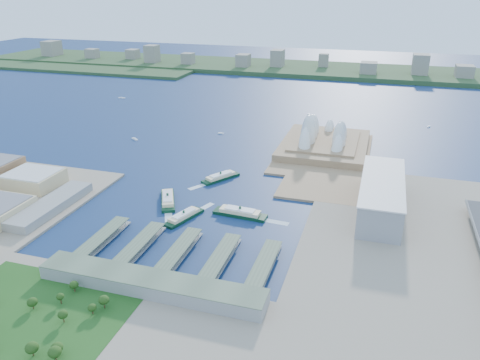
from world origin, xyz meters
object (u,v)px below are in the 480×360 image
(opera_house, at_px, (326,130))
(ferry_b, at_px, (221,176))
(ferry_c, at_px, (184,215))
(ferry_a, at_px, (168,198))
(toaster_building, at_px, (381,196))
(ferry_d, at_px, (240,211))

(opera_house, bearing_deg, ferry_b, -125.52)
(ferry_b, relative_size, ferry_c, 1.04)
(ferry_a, relative_size, ferry_b, 1.07)
(ferry_a, bearing_deg, ferry_c, -70.16)
(toaster_building, distance_m, ferry_a, 248.48)
(ferry_a, bearing_deg, ferry_d, -31.57)
(toaster_building, relative_size, ferry_b, 2.77)
(ferry_d, bearing_deg, opera_house, -9.15)
(toaster_building, height_order, ferry_a, toaster_building)
(toaster_building, bearing_deg, ferry_c, -158.31)
(ferry_c, bearing_deg, ferry_a, -25.00)
(toaster_building, xyz_separation_m, ferry_c, (-207.44, -82.50, -15.41))
(ferry_d, bearing_deg, ferry_a, 88.65)
(opera_house, relative_size, ferry_d, 2.93)
(toaster_building, distance_m, ferry_d, 161.05)
(ferry_b, bearing_deg, ferry_c, -58.59)
(ferry_a, xyz_separation_m, ferry_c, (35.94, -34.66, -0.57))
(ferry_d, bearing_deg, ferry_c, 118.30)
(opera_house, relative_size, ferry_a, 3.00)
(ferry_d, bearing_deg, ferry_b, 34.82)
(opera_house, relative_size, ferry_c, 3.34)
(ferry_b, bearing_deg, toaster_building, 21.77)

